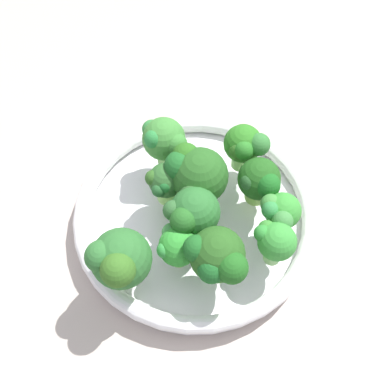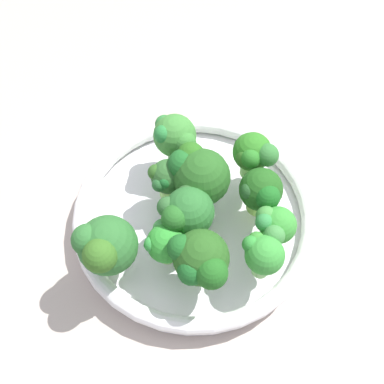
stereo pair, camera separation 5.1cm
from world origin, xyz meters
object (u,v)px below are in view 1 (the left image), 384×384
object	(u,v)px
broccoli_floret_4	(217,257)
broccoli_floret_1	(259,181)
broccoli_floret_0	(280,213)
broccoli_floret_7	(165,182)
broccoli_floret_3	(178,246)
bowl	(192,213)
broccoli_floret_2	(164,140)
broccoli_floret_5	(196,173)
broccoli_floret_9	(119,261)
broccoli_floret_10	(275,241)
broccoli_floret_6	(244,146)
broccoli_floret_8	(192,212)

from	to	relation	value
broccoli_floret_4	broccoli_floret_1	bearing A→B (deg)	167.74
broccoli_floret_0	broccoli_floret_7	xyz separation A→B (cm)	(-0.75, -13.22, -0.41)
broccoli_floret_7	broccoli_floret_3	bearing A→B (deg)	26.99
bowl	broccoli_floret_3	size ratio (longest dim) A/B	5.34
broccoli_floret_2	broccoli_floret_5	xyz separation A→B (cm)	(3.79, 4.99, 0.22)
broccoli_floret_7	broccoli_floret_9	distance (cm)	11.05
broccoli_floret_5	broccoli_floret_10	distance (cm)	11.48
bowl	broccoli_floret_0	world-z (taller)	broccoli_floret_0
broccoli_floret_2	broccoli_floret_5	distance (cm)	6.27
bowl	broccoli_floret_7	xyz separation A→B (cm)	(-0.19, -3.25, 5.06)
broccoli_floret_2	broccoli_floret_7	distance (cm)	5.50
broccoli_floret_2	broccoli_floret_6	bearing A→B (deg)	100.39
broccoli_floret_3	broccoli_floret_8	bearing A→B (deg)	172.39
broccoli_floret_8	broccoli_floret_3	bearing A→B (deg)	-7.61
broccoli_floret_1	broccoli_floret_3	world-z (taller)	broccoli_floret_1
broccoli_floret_6	broccoli_floret_8	bearing A→B (deg)	-18.98
broccoli_floret_7	broccoli_floret_9	bearing A→B (deg)	-6.68
broccoli_floret_5	broccoli_floret_4	bearing A→B (deg)	26.42
broccoli_floret_4	broccoli_floret_5	xyz separation A→B (cm)	(-9.37, -4.65, -0.15)
broccoli_floret_0	broccoli_floret_4	world-z (taller)	broccoli_floret_4
broccoli_floret_1	broccoli_floret_5	distance (cm)	7.17
bowl	broccoli_floret_3	distance (cm)	8.56
bowl	broccoli_floret_10	world-z (taller)	broccoli_floret_10
broccoli_floret_6	broccoli_floret_10	bearing A→B (deg)	26.73
bowl	broccoli_floret_7	distance (cm)	6.02
broccoli_floret_3	broccoli_floret_5	world-z (taller)	broccoli_floret_5
broccoli_floret_0	broccoli_floret_7	size ratio (longest dim) A/B	1.03
broccoli_floret_1	broccoli_floret_4	xyz separation A→B (cm)	(10.76, -2.34, 0.90)
broccoli_floret_3	broccoli_floret_9	bearing A→B (deg)	-52.59
broccoli_floret_6	broccoli_floret_9	distance (cm)	19.90
broccoli_floret_5	broccoli_floret_9	world-z (taller)	broccoli_floret_9
broccoli_floret_5	broccoli_floret_10	bearing A→B (deg)	60.47
broccoli_floret_0	broccoli_floret_10	distance (cm)	3.54
bowl	broccoli_floret_1	xyz separation A→B (cm)	(-2.95, 7.05, 5.49)
bowl	broccoli_floret_5	world-z (taller)	broccoli_floret_5
broccoli_floret_10	broccoli_floret_2	bearing A→B (deg)	-122.24
broccoli_floret_5	broccoli_floret_9	xyz separation A→B (cm)	(12.27, -4.59, 0.05)
broccoli_floret_0	broccoli_floret_1	xyz separation A→B (cm)	(-3.50, -2.92, 0.02)
broccoli_floret_0	broccoli_floret_3	xyz separation A→B (cm)	(6.40, -9.58, -0.49)
bowl	broccoli_floret_6	world-z (taller)	broccoli_floret_6
bowl	broccoli_floret_5	bearing A→B (deg)	177.67
broccoli_floret_8	broccoli_floret_2	bearing A→B (deg)	-145.79
broccoli_floret_4	broccoli_floret_10	size ratio (longest dim) A/B	1.22
broccoli_floret_2	bowl	bearing A→B (deg)	42.66
broccoli_floret_8	broccoli_floret_1	bearing A→B (deg)	134.95
broccoli_floret_2	broccoli_floret_10	size ratio (longest dim) A/B	1.13
broccoli_floret_6	broccoli_floret_8	world-z (taller)	broccoli_floret_8
broccoli_floret_2	broccoli_floret_9	distance (cm)	16.07
broccoli_floret_8	broccoli_floret_9	size ratio (longest dim) A/B	0.91
broccoli_floret_9	broccoli_floret_1	bearing A→B (deg)	139.71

